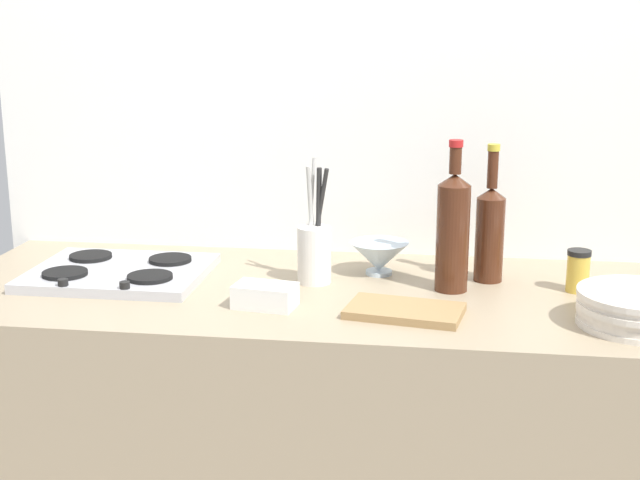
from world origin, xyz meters
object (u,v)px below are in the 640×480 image
Objects in this scene: utensil_crock at (314,251)px; cutting_board at (405,311)px; condiment_jar_front at (578,271)px; wine_bottle_mid_left at (490,231)px; butter_dish at (265,296)px; stovetop_hob at (119,272)px; plate_stack at (639,309)px; mixing_bowl at (379,257)px; wine_bottle_leftmost at (453,230)px.

cutting_board is at bearing -43.01° from utensil_crock.
utensil_crock is at bearing -178.83° from condiment_jar_front.
wine_bottle_mid_left reaches higher than butter_dish.
utensil_crock is at bearing 136.99° from cutting_board.
utensil_crock is (0.48, 0.03, 0.07)m from stovetop_hob.
utensil_crock is at bearing 3.46° from stovetop_hob.
utensil_crock reaches higher than cutting_board.
butter_dish is 0.22m from utensil_crock.
plate_stack is 0.79m from butter_dish.
stovetop_hob is at bearing -177.83° from condiment_jar_front.
plate_stack is 2.59× the size of condiment_jar_front.
wine_bottle_mid_left is 1.36× the size of cutting_board.
stovetop_hob is 0.65m from mixing_bowl.
mixing_bowl is (-0.56, 0.31, 0.01)m from plate_stack.
condiment_jar_front reaches higher than stovetop_hob.
plate_stack is 1.06× the size of cutting_board.
plate_stack reaches higher than butter_dish.
butter_dish is at bearing -128.05° from mixing_bowl.
wine_bottle_leftmost is 1.45× the size of cutting_board.
butter_dish reaches higher than stovetop_hob.
stovetop_hob is at bearing -176.54° from utensil_crock.
condiment_jar_front is (0.62, 0.01, -0.03)m from utensil_crock.
mixing_bowl is at bearing 176.55° from wine_bottle_mid_left.
wine_bottle_leftmost is at bearing -31.24° from mixing_bowl.
wine_bottle_mid_left is (0.09, 0.09, -0.02)m from wine_bottle_leftmost.
mixing_bowl is 0.18m from utensil_crock.
wine_bottle_leftmost is at bearing 0.83° from stovetop_hob.
wine_bottle_leftmost is 0.23m from mixing_bowl.
stovetop_hob is at bearing 171.20° from plate_stack.
wine_bottle_leftmost reaches higher than plate_stack.
wine_bottle_leftmost reaches higher than cutting_board.
stovetop_hob is 2.87× the size of mixing_bowl.
mixing_bowl is at bearing 151.59° from plate_stack.
condiment_jar_front reaches higher than mixing_bowl.
butter_dish is 0.31m from cutting_board.
condiment_jar_front reaches higher than cutting_board.
mixing_bowl is 0.49× the size of utensil_crock.
cutting_board is (-0.19, -0.29, -0.12)m from wine_bottle_mid_left.
wine_bottle_leftmost reaches higher than wine_bottle_mid_left.
wine_bottle_mid_left is at bearing 45.76° from wine_bottle_leftmost.
wine_bottle_mid_left reaches higher than stovetop_hob.
condiment_jar_front is at bearing -16.86° from wine_bottle_mid_left.
butter_dish is (-0.23, -0.29, -0.02)m from mixing_bowl.
wine_bottle_mid_left reaches higher than utensil_crock.
condiment_jar_front is at bearing -9.39° from mixing_bowl.
butter_dish is at bearing -23.32° from stovetop_hob.
wine_bottle_leftmost is at bearing 63.32° from cutting_board.
stovetop_hob is 1.19× the size of wine_bottle_leftmost.
cutting_board is (-0.39, -0.23, -0.04)m from condiment_jar_front.
utensil_crock is 0.62m from condiment_jar_front.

